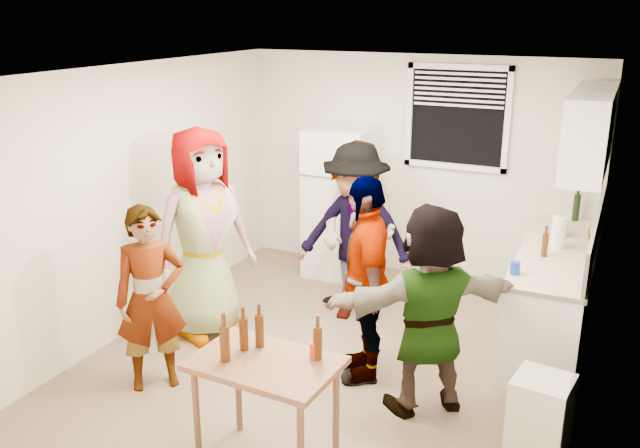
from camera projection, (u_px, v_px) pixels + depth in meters
The scene contains 22 objects.
room at pixel (335, 356), 6.05m from camera, with size 4.00×4.50×2.50m, color silver, non-canonical shape.
window at pixel (457, 118), 7.22m from camera, with size 1.12×0.10×1.06m, color white, non-canonical shape.
refrigerator at pixel (341, 202), 7.72m from camera, with size 0.70×0.70×1.70m, color white.
counter_lower at pixel (554, 296), 6.24m from camera, with size 0.60×2.20×0.86m, color white.
countertop at pixel (559, 251), 6.10m from camera, with size 0.64×2.22×0.04m, color beige.
backsplash at pixel (595, 234), 5.92m from camera, with size 0.03×2.20×0.36m, color #B1ACA1.
upper_cabinets at pixel (590, 130), 5.89m from camera, with size 0.34×1.60×0.70m, color white.
kettle at pixel (558, 235), 6.44m from camera, with size 0.23×0.19×0.19m, color silver, non-canonical shape.
paper_towel at pixel (557, 248), 6.11m from camera, with size 0.13×0.13×0.29m, color white.
wine_bottle at pixel (575, 220), 6.90m from camera, with size 0.07×0.07×0.27m, color black.
beer_bottle_counter at pixel (544, 256), 5.90m from camera, with size 0.05×0.05×0.20m, color #47230C.
blue_cup at pixel (515, 274), 5.51m from camera, with size 0.08×0.08×0.11m, color #1434A2.
picture_frame at pixel (588, 236), 6.20m from camera, with size 0.02×0.18×0.15m, color #E1C24E.
trash_bin at pixel (540, 418), 4.70m from camera, with size 0.38×0.38×0.56m, color silver.
beer_bottle_table at pixel (226, 360), 4.38m from camera, with size 0.06×0.06×0.25m, color #47230C.
red_cup at pixel (316, 357), 4.42m from camera, with size 0.08×0.08×0.11m, color red.
guest_grey at pixel (209, 331), 6.51m from camera, with size 0.97×1.98×0.63m, color gray.
guest_stripe at pixel (158, 383), 5.61m from camera, with size 0.56×1.53×0.37m, color #141933.
guest_back_left at pixel (358, 314), 6.87m from camera, with size 0.86×1.77×0.67m, color brown.
guest_back_right at pixel (354, 317), 6.81m from camera, with size 1.14×1.77×0.66m, color #404045.
guest_black at pixel (363, 373), 5.76m from camera, with size 1.01×1.73×0.42m, color black.
guest_orange at pixel (424, 406), 5.29m from camera, with size 1.53×1.65×0.49m, color #ED8E62.
Camera 1 is at (2.15, -4.96, 2.97)m, focal length 38.00 mm.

